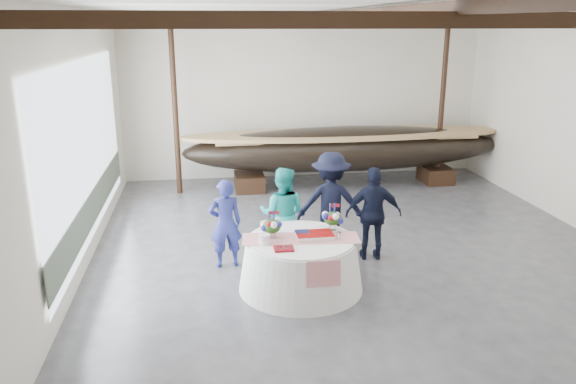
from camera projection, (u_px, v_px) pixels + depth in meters
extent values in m
cube|color=#3D3D42|center=(359.00, 255.00, 10.64)|extent=(10.00, 12.00, 0.01)
cube|color=silver|center=(304.00, 97.00, 15.67)|extent=(10.00, 0.02, 4.50)
cube|color=silver|center=(71.00, 147.00, 9.27)|extent=(0.02, 12.00, 4.50)
cube|color=white|center=(369.00, 6.00, 9.34)|extent=(10.00, 12.00, 0.01)
cube|color=black|center=(460.00, 20.00, 6.10)|extent=(9.80, 0.12, 0.18)
cube|color=black|center=(387.00, 21.00, 8.46)|extent=(9.80, 0.12, 0.18)
cube|color=black|center=(346.00, 22.00, 10.83)|extent=(9.80, 0.12, 0.18)
cube|color=black|center=(320.00, 22.00, 13.20)|extent=(9.80, 0.12, 0.18)
cube|color=black|center=(369.00, 13.00, 9.37)|extent=(0.15, 11.76, 0.15)
cylinder|color=black|center=(175.00, 106.00, 13.92)|extent=(0.14, 0.14, 4.50)
cylinder|color=black|center=(442.00, 100.00, 14.92)|extent=(0.14, 0.14, 4.50)
cube|color=silver|center=(87.00, 149.00, 10.30)|extent=(0.02, 7.00, 3.20)
cube|color=#596654|center=(94.00, 206.00, 10.62)|extent=(0.02, 7.00, 0.60)
cube|color=black|center=(249.00, 182.00, 14.77)|extent=(0.75, 0.97, 0.43)
cube|color=black|center=(436.00, 174.00, 15.51)|extent=(0.75, 0.97, 0.43)
ellipsoid|color=black|center=(346.00, 149.00, 14.91)|extent=(8.60, 1.72, 1.18)
cube|color=#9E7A4C|center=(346.00, 137.00, 14.81)|extent=(6.88, 1.13, 0.06)
cone|color=white|center=(301.00, 264.00, 9.21)|extent=(2.05, 2.05, 0.85)
cylinder|color=white|center=(301.00, 240.00, 9.09)|extent=(1.74, 1.74, 0.04)
cube|color=red|center=(301.00, 238.00, 9.08)|extent=(1.94, 0.73, 0.01)
cube|color=white|center=(314.00, 236.00, 9.11)|extent=(0.60, 0.40, 0.07)
cylinder|color=white|center=(264.00, 239.00, 8.83)|extent=(0.18, 0.18, 0.16)
cylinder|color=white|center=(266.00, 228.00, 9.28)|extent=(0.18, 0.18, 0.20)
cube|color=#68090F|center=(284.00, 249.00, 8.63)|extent=(0.30, 0.24, 0.03)
cone|color=silver|center=(339.00, 236.00, 9.04)|extent=(0.09, 0.09, 0.12)
imported|color=navy|center=(225.00, 223.00, 9.95)|extent=(0.64, 0.47, 1.62)
imported|color=#21ADA7|center=(283.00, 214.00, 10.24)|extent=(1.02, 0.90, 1.75)
imported|color=black|center=(331.00, 203.00, 10.54)|extent=(1.37, 0.94, 1.95)
imported|color=black|center=(373.00, 214.00, 10.27)|extent=(1.08, 0.58, 1.75)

